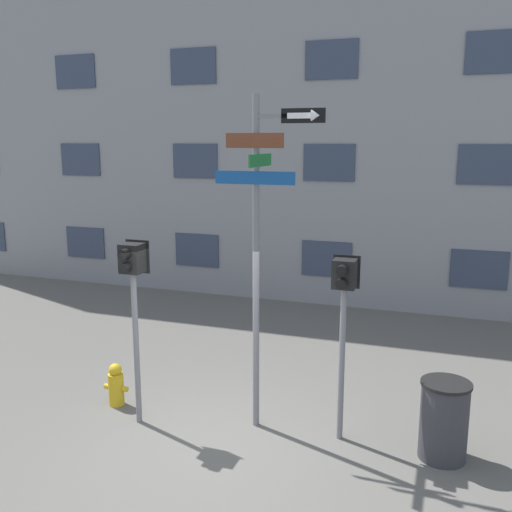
{
  "coord_description": "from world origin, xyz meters",
  "views": [
    {
      "loc": [
        2.84,
        -6.19,
        3.93
      ],
      "look_at": [
        0.38,
        0.81,
        2.43
      ],
      "focal_mm": 40.0,
      "sensor_mm": 36.0,
      "label": 1
    }
  ],
  "objects_px": {
    "street_sign_pole": "(261,234)",
    "trash_bin": "(444,420)",
    "fire_hydrant": "(116,385)",
    "pedestrian_signal_left": "(133,283)",
    "pedestrian_signal_right": "(344,299)"
  },
  "relations": [
    {
      "from": "pedestrian_signal_right",
      "to": "trash_bin",
      "type": "distance_m",
      "value": 1.94
    },
    {
      "from": "fire_hydrant",
      "to": "trash_bin",
      "type": "relative_size",
      "value": 0.65
    },
    {
      "from": "street_sign_pole",
      "to": "pedestrian_signal_right",
      "type": "height_order",
      "value": "street_sign_pole"
    },
    {
      "from": "pedestrian_signal_left",
      "to": "pedestrian_signal_right",
      "type": "height_order",
      "value": "pedestrian_signal_left"
    },
    {
      "from": "trash_bin",
      "to": "fire_hydrant",
      "type": "bearing_deg",
      "value": -178.95
    },
    {
      "from": "pedestrian_signal_right",
      "to": "fire_hydrant",
      "type": "height_order",
      "value": "pedestrian_signal_right"
    },
    {
      "from": "pedestrian_signal_left",
      "to": "trash_bin",
      "type": "xyz_separation_m",
      "value": [
        4.1,
        0.45,
        -1.53
      ]
    },
    {
      "from": "pedestrian_signal_left",
      "to": "pedestrian_signal_right",
      "type": "bearing_deg",
      "value": 10.09
    },
    {
      "from": "pedestrian_signal_left",
      "to": "trash_bin",
      "type": "height_order",
      "value": "pedestrian_signal_left"
    },
    {
      "from": "fire_hydrant",
      "to": "street_sign_pole",
      "type": "bearing_deg",
      "value": 2.55
    },
    {
      "from": "fire_hydrant",
      "to": "pedestrian_signal_left",
      "type": "bearing_deg",
      "value": -31.29
    },
    {
      "from": "street_sign_pole",
      "to": "trash_bin",
      "type": "relative_size",
      "value": 4.44
    },
    {
      "from": "street_sign_pole",
      "to": "pedestrian_signal_right",
      "type": "bearing_deg",
      "value": 1.43
    },
    {
      "from": "street_sign_pole",
      "to": "pedestrian_signal_left",
      "type": "distance_m",
      "value": 1.87
    },
    {
      "from": "street_sign_pole",
      "to": "trash_bin",
      "type": "distance_m",
      "value": 3.29
    }
  ]
}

